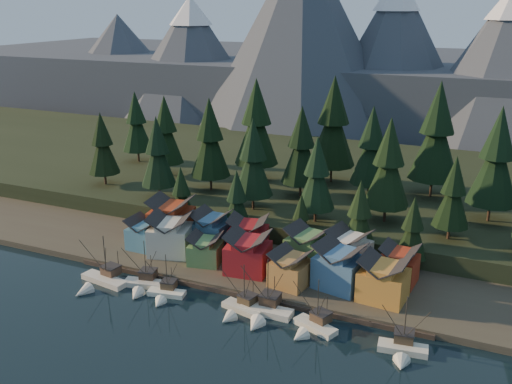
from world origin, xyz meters
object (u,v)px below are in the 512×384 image
at_px(boat_6, 403,342).
at_px(house_back_0, 171,218).
at_px(boat_1, 143,279).
at_px(boat_4, 264,305).
at_px(boat_3, 239,303).
at_px(boat_0, 99,276).
at_px(boat_5, 312,320).
at_px(house_front_1, 170,233).
at_px(house_back_1, 212,229).
at_px(house_front_0, 145,232).
at_px(boat_2, 165,288).

bearing_deg(boat_6, house_back_0, 151.36).
xyz_separation_m(boat_1, house_back_0, (-6.79, 22.88, 4.98)).
bearing_deg(boat_4, boat_6, -3.85).
xyz_separation_m(boat_1, boat_3, (23.35, -0.97, -0.04)).
relative_size(boat_0, boat_5, 1.12).
xyz_separation_m(house_front_1, house_back_1, (7.27, 7.05, -0.25)).
distance_m(house_front_1, house_back_1, 10.13).
distance_m(boat_0, house_back_0, 26.05).
bearing_deg(house_front_0, boat_1, -57.12).
bearing_deg(house_back_1, boat_4, -42.79).
distance_m(house_front_0, house_front_1, 7.28).
height_order(boat_6, house_back_1, house_back_1).
bearing_deg(boat_0, boat_2, 12.63).
relative_size(boat_5, house_back_1, 1.22).
distance_m(boat_4, boat_5, 10.36).
height_order(boat_0, boat_1, boat_0).
bearing_deg(boat_5, house_front_0, -177.81).
relative_size(boat_1, boat_5, 1.02).
height_order(boat_2, boat_3, boat_3).
relative_size(boat_5, boat_6, 0.97).
bearing_deg(boat_5, boat_2, -158.53).
distance_m(boat_4, boat_6, 27.22).
bearing_deg(house_front_1, boat_5, -36.86).
xyz_separation_m(boat_1, house_back_1, (4.92, 22.26, 4.16)).
xyz_separation_m(boat_3, house_front_1, (-25.70, 16.18, 4.45)).
distance_m(boat_5, boat_6, 16.88).
relative_size(boat_4, house_front_0, 1.63).
relative_size(house_front_1, house_back_0, 1.01).
distance_m(boat_2, boat_4, 22.02).
relative_size(boat_4, boat_6, 1.09).
bearing_deg(house_back_0, boat_1, -81.95).
bearing_deg(house_back_1, boat_6, -24.71).
distance_m(boat_6, house_front_1, 60.54).
bearing_deg(boat_1, house_back_0, 94.88).
distance_m(boat_3, boat_4, 5.04).
xyz_separation_m(boat_1, boat_5, (38.61, -1.45, 0.05)).
bearing_deg(house_front_1, house_back_1, 29.37).
relative_size(boat_6, house_front_0, 1.50).
relative_size(boat_3, boat_5, 0.98).
bearing_deg(boat_3, house_front_0, 167.66).
distance_m(boat_5, house_back_1, 41.41).
bearing_deg(boat_2, boat_4, -6.70).
bearing_deg(boat_4, house_front_0, 157.85).
height_order(boat_6, house_front_1, house_front_1).
relative_size(boat_2, house_back_1, 1.10).
bearing_deg(house_back_0, house_back_1, -11.51).
distance_m(boat_1, boat_4, 28.33).
distance_m(boat_5, house_front_1, 44.44).
xyz_separation_m(boat_4, boat_6, (27.15, -1.93, -0.07)).
distance_m(boat_1, house_back_1, 23.17).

